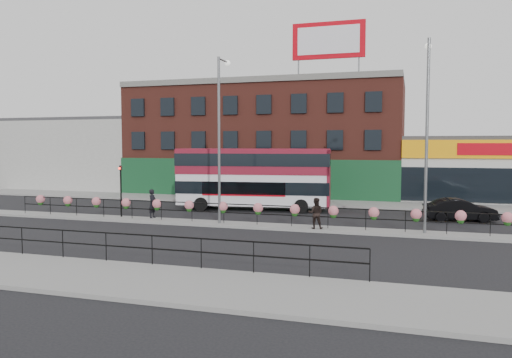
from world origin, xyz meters
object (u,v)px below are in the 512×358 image
(pedestrian_a, at_px, (153,204))
(lamp_column_west, at_px, (221,125))
(car, at_px, (460,210))
(pedestrian_b, at_px, (316,213))
(double_decker_bus, at_px, (254,172))
(lamp_column_east, at_px, (427,118))

(pedestrian_a, xyz_separation_m, lamp_column_west, (4.66, -0.44, 4.71))
(car, relative_size, pedestrian_a, 2.49)
(pedestrian_b, relative_size, lamp_column_west, 0.18)
(pedestrian_a, relative_size, lamp_column_west, 0.19)
(pedestrian_a, bearing_deg, double_decker_bus, -32.81)
(pedestrian_a, distance_m, lamp_column_east, 16.57)
(car, bearing_deg, pedestrian_a, 94.79)
(pedestrian_b, bearing_deg, lamp_column_east, -178.79)
(pedestrian_b, bearing_deg, lamp_column_west, -9.95)
(double_decker_bus, bearing_deg, pedestrian_a, -125.04)
(car, bearing_deg, lamp_column_west, 101.63)
(double_decker_bus, height_order, pedestrian_a, double_decker_bus)
(lamp_column_east, bearing_deg, pedestrian_b, -173.42)
(car, relative_size, lamp_column_east, 0.45)
(double_decker_bus, bearing_deg, car, -5.07)
(car, xyz_separation_m, pedestrian_b, (-7.69, -6.10, 0.29))
(lamp_column_east, bearing_deg, car, 68.57)
(pedestrian_b, height_order, lamp_column_west, lamp_column_west)
(lamp_column_east, bearing_deg, lamp_column_west, -179.02)
(pedestrian_a, bearing_deg, lamp_column_east, -88.66)
(car, height_order, pedestrian_b, pedestrian_b)
(lamp_column_east, bearing_deg, double_decker_bus, 149.55)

